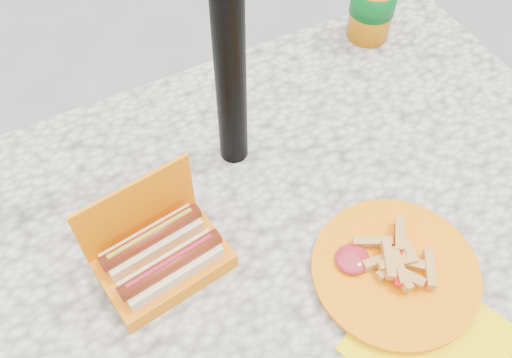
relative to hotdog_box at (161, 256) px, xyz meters
name	(u,v)px	position (x,y,z in m)	size (l,w,h in m)	color
picnic_table	(275,250)	(0.20, 0.00, -0.14)	(1.20, 0.80, 0.75)	beige
hotdog_box	(161,256)	(0.00, 0.00, 0.00)	(0.21, 0.15, 0.16)	orange
fries_plate	(397,275)	(0.31, -0.19, -0.02)	(0.28, 0.38, 0.05)	#FFE000
soda_cup	(374,0)	(0.60, 0.32, 0.05)	(0.10, 0.10, 0.18)	orange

